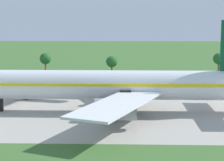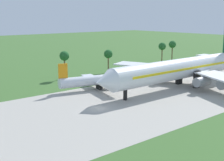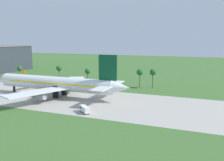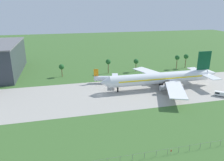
% 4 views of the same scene
% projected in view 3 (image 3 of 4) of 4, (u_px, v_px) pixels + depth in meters
% --- Properties ---
extents(jet_airliner, '(73.68, 59.34, 20.73)m').
position_uv_depth(jet_airliner, '(57.00, 84.00, 119.67)').
color(jet_airliner, white).
rests_on(jet_airliner, ground_plane).
extents(regional_aircraft, '(26.39, 23.98, 9.14)m').
position_uv_depth(regional_aircraft, '(37.00, 82.00, 143.27)').
color(regional_aircraft, silver).
rests_on(regional_aircraft, ground_plane).
extents(baggage_tug, '(5.86, 5.47, 2.50)m').
position_uv_depth(baggage_tug, '(85.00, 109.00, 93.98)').
color(baggage_tug, black).
rests_on(baggage_tug, ground_plane).
extents(palm_tree_row, '(98.15, 3.60, 10.95)m').
position_uv_depth(palm_tree_row, '(88.00, 71.00, 154.33)').
color(palm_tree_row, brown).
rests_on(palm_tree_row, ground_plane).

